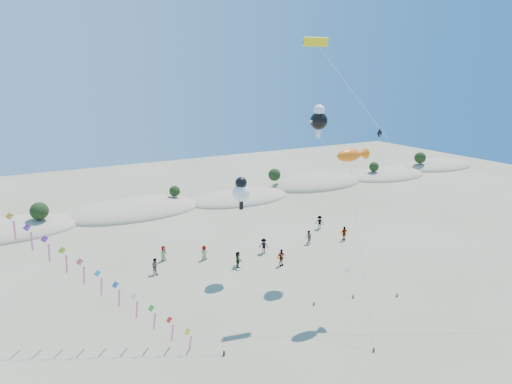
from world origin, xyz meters
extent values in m
ellipsoid|color=gray|center=(-16.00, 44.60, 0.00)|extent=(17.60, 9.68, 3.00)
ellipsoid|color=#163513|center=(-16.00, 44.60, 0.83)|extent=(14.08, 6.34, 0.70)
ellipsoid|color=gray|center=(0.00, 45.30, 0.00)|extent=(19.00, 10.45, 3.40)
ellipsoid|color=#163513|center=(0.00, 45.30, 0.94)|extent=(15.20, 6.84, 0.76)
ellipsoid|color=gray|center=(16.00, 43.90, 0.00)|extent=(16.40, 9.02, 2.80)
ellipsoid|color=#163513|center=(16.00, 43.90, 0.77)|extent=(13.12, 5.90, 0.66)
ellipsoid|color=gray|center=(32.00, 45.70, 0.00)|extent=(18.00, 9.90, 3.80)
ellipsoid|color=#163513|center=(32.00, 45.70, 1.04)|extent=(14.40, 6.48, 0.72)
ellipsoid|color=gray|center=(48.00, 44.50, 0.00)|extent=(16.80, 9.24, 3.00)
ellipsoid|color=#163513|center=(48.00, 44.50, 0.83)|extent=(13.44, 6.05, 0.67)
ellipsoid|color=gray|center=(64.00, 45.90, 0.00)|extent=(17.60, 9.68, 3.20)
ellipsoid|color=#163513|center=(64.00, 45.90, 0.88)|extent=(14.08, 6.34, 0.70)
sphere|color=black|center=(-12.00, 43.40, 2.48)|extent=(2.20, 2.20, 2.20)
sphere|color=black|center=(6.00, 45.40, 2.24)|extent=(1.60, 1.60, 1.60)
sphere|color=black|center=(24.00, 46.80, 2.44)|extent=(2.10, 2.10, 2.10)
sphere|color=black|center=(44.00, 44.10, 2.32)|extent=(1.80, 1.80, 1.80)
sphere|color=black|center=(58.00, 45.60, 2.52)|extent=(2.30, 2.30, 2.30)
cube|color=#3F2D1E|center=(-2.43, 9.75, 0.17)|extent=(0.12, 0.12, 0.35)
cylinder|color=silver|center=(-14.21, 19.89, 9.00)|extent=(23.58, 20.30, 18.01)
cube|color=#F9FF1A|center=(-4.40, 11.44, 1.50)|extent=(1.07, 0.42, 1.12)
cube|color=pink|center=(-4.22, 11.49, 0.40)|extent=(0.19, 0.45, 1.55)
cube|color=red|center=(-5.38, 12.29, 2.25)|extent=(1.07, 0.42, 1.12)
cube|color=pink|center=(-5.20, 12.34, 1.15)|extent=(0.19, 0.45, 1.55)
cube|color=green|center=(-6.36, 13.13, 3.00)|extent=(1.07, 0.42, 1.12)
cube|color=pink|center=(-6.18, 13.18, 1.90)|extent=(0.19, 0.45, 1.55)
cube|color=white|center=(-7.34, 13.98, 3.75)|extent=(1.07, 0.42, 1.12)
cube|color=pink|center=(-7.16, 14.03, 2.65)|extent=(0.19, 0.45, 1.55)
cube|color=blue|center=(-8.32, 14.82, 4.50)|extent=(1.07, 0.42, 1.12)
cube|color=pink|center=(-8.14, 14.87, 3.40)|extent=(0.19, 0.45, 1.55)
cube|color=#1BB8CE|center=(-9.30, 15.67, 5.25)|extent=(1.07, 0.42, 1.12)
cube|color=pink|center=(-9.12, 15.72, 4.15)|extent=(0.19, 0.45, 1.55)
cube|color=#EE4B70|center=(-10.29, 16.51, 6.00)|extent=(1.07, 0.42, 1.12)
cube|color=pink|center=(-10.11, 16.56, 4.90)|extent=(0.19, 0.45, 1.55)
cube|color=#91CC18|center=(-11.27, 17.36, 6.75)|extent=(1.07, 0.42, 1.12)
cube|color=pink|center=(-11.09, 17.41, 5.65)|extent=(0.19, 0.45, 1.55)
cube|color=purple|center=(-12.25, 18.20, 7.50)|extent=(1.07, 0.42, 1.12)
cube|color=pink|center=(-12.07, 18.25, 6.40)|extent=(0.19, 0.45, 1.55)
cube|color=#6429A6|center=(-13.23, 19.05, 8.25)|extent=(1.07, 0.42, 1.12)
cube|color=pink|center=(-13.05, 19.10, 7.15)|extent=(0.19, 0.45, 1.55)
cube|color=orange|center=(-14.21, 19.89, 9.00)|extent=(1.07, 0.42, 1.12)
cube|color=pink|center=(-14.03, 19.94, 7.90)|extent=(0.19, 0.45, 1.55)
cube|color=#3F2D1E|center=(6.87, 5.09, 0.15)|extent=(0.10, 0.10, 0.30)
cylinder|color=silver|center=(8.23, 8.49, 6.28)|extent=(2.74, 6.83, 12.57)
ellipsoid|color=orange|center=(9.59, 11.89, 12.55)|extent=(2.27, 1.00, 1.00)
cone|color=orange|center=(10.86, 11.89, 12.55)|extent=(0.91, 0.91, 0.91)
cube|color=#3F2D1E|center=(6.95, 12.17, 0.15)|extent=(0.10, 0.10, 0.30)
cylinder|color=silver|center=(5.77, 16.50, 4.01)|extent=(2.39, 8.69, 8.03)
sphere|color=white|center=(4.58, 20.84, 8.01)|extent=(1.64, 1.64, 1.64)
sphere|color=black|center=(4.58, 20.84, 9.00)|extent=(1.09, 1.09, 1.09)
cube|color=black|center=(4.58, 20.84, 6.80)|extent=(0.35, 0.18, 0.80)
cube|color=#3F2D1E|center=(10.61, 11.51, 0.15)|extent=(0.10, 0.10, 0.30)
cylinder|color=silver|center=(11.13, 15.10, 7.27)|extent=(1.07, 7.21, 14.54)
sphere|color=black|center=(11.65, 18.69, 14.53)|extent=(1.63, 1.63, 1.63)
sphere|color=white|center=(11.65, 18.69, 15.51)|extent=(1.06, 1.06, 1.06)
cube|color=white|center=(11.65, 18.69, 13.32)|extent=(0.35, 0.18, 0.80)
cube|color=white|center=(10.95, 18.69, 14.53)|extent=(0.60, 0.15, 0.25)
cube|color=white|center=(12.35, 18.69, 14.53)|extent=(0.60, 0.15, 0.25)
cylinder|color=silver|center=(14.04, 8.73, 10.62)|extent=(9.69, 15.12, 21.26)
cube|color=yellow|center=(9.21, 16.28, 21.24)|extent=(2.16, 0.88, 0.76)
cube|color=black|center=(9.21, 16.30, 21.24)|extent=(2.08, 0.54, 0.19)
cube|color=#3F2D1E|center=(14.14, 9.86, 0.15)|extent=(0.10, 0.10, 0.30)
cylinder|color=silver|center=(17.02, 14.50, 6.43)|extent=(5.78, 9.31, 12.88)
cube|color=black|center=(19.90, 19.14, 12.87)|extent=(1.02, 0.30, 1.04)
imported|color=slate|center=(-3.01, 24.39, 0.82)|extent=(0.90, 0.99, 1.64)
imported|color=slate|center=(2.42, 25.23, 0.78)|extent=(0.85, 0.64, 1.56)
imported|color=slate|center=(8.70, 20.15, 0.88)|extent=(1.07, 0.54, 1.75)
imported|color=slate|center=(8.73, 23.76, 0.83)|extent=(1.22, 1.15, 1.66)
imported|color=slate|center=(4.72, 21.96, 0.82)|extent=(0.69, 1.57, 1.63)
imported|color=slate|center=(14.51, 23.53, 0.80)|extent=(0.62, 0.79, 1.60)
imported|color=slate|center=(-1.36, 27.06, 0.81)|extent=(0.93, 0.80, 1.62)
imported|color=slate|center=(18.83, 22.49, 0.85)|extent=(1.03, 0.50, 1.70)
imported|color=slate|center=(18.66, 27.02, 0.86)|extent=(1.19, 1.27, 1.72)
camera|label=1|loc=(-12.73, -13.58, 18.51)|focal=30.00mm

